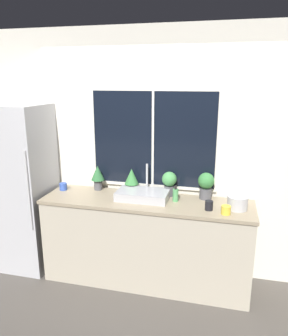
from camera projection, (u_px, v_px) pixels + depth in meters
The scene contains 15 objects.
ground_plane at pixel (140, 295), 3.39m from camera, with size 14.00×14.00×0.00m, color #4C4742.
wall_back at pixel (154, 155), 3.63m from camera, with size 8.00×0.09×2.70m.
wall_left at pixel (26, 135), 4.95m from camera, with size 0.06×7.00×2.70m.
counter at pixel (146, 241), 3.53m from camera, with size 2.20×0.58×0.94m.
refrigerator at pixel (19, 187), 3.79m from camera, with size 0.74×0.66×1.90m.
sink at pixel (143, 195), 3.44m from camera, with size 0.54×0.37×0.34m.
potted_plant_far_left at pixel (98, 175), 3.70m from camera, with size 0.15×0.15×0.28m.
potted_plant_center_left at pixel (132, 179), 3.61m from camera, with size 0.16×0.16×0.27m.
potted_plant_center_right at pixel (169, 182), 3.51m from camera, with size 0.16×0.16×0.27m.
potted_plant_far_right at pixel (206, 184), 3.42m from camera, with size 0.17×0.17×0.28m.
soap_bottle at pixel (175, 195), 3.37m from camera, with size 0.06×0.06×0.17m.
mug_yellow at pixel (226, 210), 3.06m from camera, with size 0.09×0.09×0.08m.
mug_black at pixel (209, 205), 3.15m from camera, with size 0.08×0.08×0.09m.
mug_blue at pixel (63, 187), 3.72m from camera, with size 0.08×0.08×0.08m.
kettle at pixel (237, 202), 3.17m from camera, with size 0.20×0.20×0.14m.
Camera 1 is at (0.75, -2.83, 2.16)m, focal length 35.00 mm.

